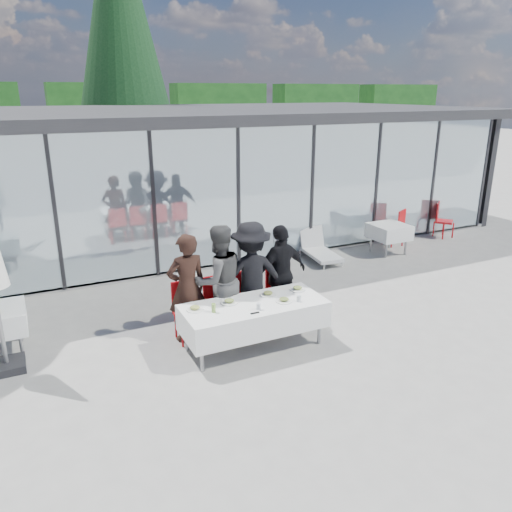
{
  "coord_description": "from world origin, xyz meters",
  "views": [
    {
      "loc": [
        -3.39,
        -6.21,
        3.9
      ],
      "look_at": [
        0.13,
        1.2,
        1.18
      ],
      "focal_mm": 35.0,
      "sensor_mm": 36.0,
      "label": 1
    }
  ],
  "objects_px": {
    "folded_eyeglasses": "(255,313)",
    "diner_chair_d": "(279,291)",
    "plate_d": "(298,289)",
    "juice_bottle": "(214,308)",
    "spare_table_right": "(389,232)",
    "lounger": "(318,249)",
    "diner_c": "(251,276)",
    "plate_extra": "(284,300)",
    "plate_a": "(195,308)",
    "plate_b": "(229,302)",
    "spare_chair_a": "(441,218)",
    "plate_c": "(268,294)",
    "diner_d": "(281,274)",
    "conifer_tree": "(120,28)",
    "diner_chair_a": "(187,308)",
    "diner_a": "(187,288)",
    "spare_chair_b": "(397,226)",
    "diner_b": "(219,281)",
    "diner_chair_c": "(250,296)",
    "dining_table": "(254,316)",
    "diner_chair_b": "(218,302)"
  },
  "relations": [
    {
      "from": "diner_b",
      "to": "spare_chair_b",
      "type": "bearing_deg",
      "value": -162.74
    },
    {
      "from": "plate_d",
      "to": "juice_bottle",
      "type": "height_order",
      "value": "juice_bottle"
    },
    {
      "from": "diner_chair_a",
      "to": "diner_chair_b",
      "type": "height_order",
      "value": "same"
    },
    {
      "from": "plate_a",
      "to": "plate_b",
      "type": "distance_m",
      "value": 0.57
    },
    {
      "from": "diner_chair_a",
      "to": "plate_d",
      "type": "xyz_separation_m",
      "value": [
        1.75,
        -0.56,
        0.24
      ]
    },
    {
      "from": "diner_d",
      "to": "plate_a",
      "type": "distance_m",
      "value": 1.84
    },
    {
      "from": "folded_eyeglasses",
      "to": "diner_chair_d",
      "type": "bearing_deg",
      "value": 47.47
    },
    {
      "from": "diner_chair_d",
      "to": "spare_chair_b",
      "type": "xyz_separation_m",
      "value": [
        4.88,
        2.62,
        0.0
      ]
    },
    {
      "from": "diner_chair_d",
      "to": "conifer_tree",
      "type": "relative_size",
      "value": 0.09
    },
    {
      "from": "diner_a",
      "to": "plate_extra",
      "type": "bearing_deg",
      "value": 143.61
    },
    {
      "from": "dining_table",
      "to": "plate_d",
      "type": "height_order",
      "value": "plate_d"
    },
    {
      "from": "diner_b",
      "to": "conifer_tree",
      "type": "distance_m",
      "value": 13.12
    },
    {
      "from": "plate_b",
      "to": "conifer_tree",
      "type": "relative_size",
      "value": 0.03
    },
    {
      "from": "diner_a",
      "to": "spare_chair_b",
      "type": "height_order",
      "value": "diner_a"
    },
    {
      "from": "diner_b",
      "to": "diner_chair_c",
      "type": "height_order",
      "value": "diner_b"
    },
    {
      "from": "dining_table",
      "to": "plate_d",
      "type": "relative_size",
      "value": 8.53
    },
    {
      "from": "plate_c",
      "to": "spare_chair_b",
      "type": "xyz_separation_m",
      "value": [
        5.39,
        3.16,
        -0.24
      ]
    },
    {
      "from": "diner_b",
      "to": "diner_chair_c",
      "type": "bearing_deg",
      "value": 178.38
    },
    {
      "from": "spare_table_right",
      "to": "diner_chair_b",
      "type": "bearing_deg",
      "value": -157.92
    },
    {
      "from": "diner_d",
      "to": "juice_bottle",
      "type": "xyz_separation_m",
      "value": [
        -1.53,
        -0.73,
        -0.06
      ]
    },
    {
      "from": "juice_bottle",
      "to": "spare_chair_a",
      "type": "bearing_deg",
      "value": 23.59
    },
    {
      "from": "plate_a",
      "to": "spare_chair_a",
      "type": "distance_m",
      "value": 8.97
    },
    {
      "from": "diner_chair_c",
      "to": "plate_extra",
      "type": "xyz_separation_m",
      "value": [
        0.19,
        -0.88,
        0.24
      ]
    },
    {
      "from": "folded_eyeglasses",
      "to": "diner_c",
      "type": "bearing_deg",
      "value": 68.14
    },
    {
      "from": "plate_d",
      "to": "lounger",
      "type": "relative_size",
      "value": 0.19
    },
    {
      "from": "plate_extra",
      "to": "conifer_tree",
      "type": "relative_size",
      "value": 0.03
    },
    {
      "from": "spare_table_right",
      "to": "lounger",
      "type": "xyz_separation_m",
      "value": [
        -1.85,
        0.35,
        -0.3
      ]
    },
    {
      "from": "plate_a",
      "to": "spare_chair_a",
      "type": "xyz_separation_m",
      "value": [
        8.32,
        3.33,
        -0.24
      ]
    },
    {
      "from": "plate_c",
      "to": "conifer_tree",
      "type": "bearing_deg",
      "value": 87.7
    },
    {
      "from": "diner_chair_a",
      "to": "diner_chair_d",
      "type": "xyz_separation_m",
      "value": [
        1.71,
        0.0,
        0.0
      ]
    },
    {
      "from": "diner_chair_a",
      "to": "plate_a",
      "type": "bearing_deg",
      "value": -95.42
    },
    {
      "from": "diner_d",
      "to": "plate_c",
      "type": "bearing_deg",
      "value": 35.13
    },
    {
      "from": "diner_chair_b",
      "to": "plate_d",
      "type": "relative_size",
      "value": 3.68
    },
    {
      "from": "juice_bottle",
      "to": "diner_chair_c",
      "type": "bearing_deg",
      "value": 39.33
    },
    {
      "from": "diner_chair_b",
      "to": "spare_table_right",
      "type": "bearing_deg",
      "value": 22.08
    },
    {
      "from": "plate_c",
      "to": "diner_d",
      "type": "bearing_deg",
      "value": 44.38
    },
    {
      "from": "plate_d",
      "to": "plate_c",
      "type": "bearing_deg",
      "value": 178.42
    },
    {
      "from": "juice_bottle",
      "to": "folded_eyeglasses",
      "type": "relative_size",
      "value": 0.99
    },
    {
      "from": "diner_b",
      "to": "plate_b",
      "type": "relative_size",
      "value": 7.1
    },
    {
      "from": "plate_c",
      "to": "diner_c",
      "type": "bearing_deg",
      "value": 98.98
    },
    {
      "from": "diner_b",
      "to": "spare_table_right",
      "type": "distance_m",
      "value": 5.9
    },
    {
      "from": "dining_table",
      "to": "diner_c",
      "type": "xyz_separation_m",
      "value": [
        0.27,
        0.7,
        0.4
      ]
    },
    {
      "from": "diner_chair_b",
      "to": "plate_c",
      "type": "bearing_deg",
      "value": -39.33
    },
    {
      "from": "plate_b",
      "to": "lounger",
      "type": "height_order",
      "value": "plate_b"
    },
    {
      "from": "spare_table_right",
      "to": "diner_b",
      "type": "bearing_deg",
      "value": -157.47
    },
    {
      "from": "spare_table_right",
      "to": "spare_chair_b",
      "type": "bearing_deg",
      "value": 34.15
    },
    {
      "from": "diner_chair_c",
      "to": "spare_chair_a",
      "type": "bearing_deg",
      "value": 21.08
    },
    {
      "from": "diner_a",
      "to": "plate_b",
      "type": "xyz_separation_m",
      "value": [
        0.51,
        -0.52,
        -0.13
      ]
    },
    {
      "from": "diner_chair_a",
      "to": "plate_extra",
      "type": "xyz_separation_m",
      "value": [
        1.31,
        -0.88,
        0.24
      ]
    },
    {
      "from": "diner_c",
      "to": "plate_extra",
      "type": "relative_size",
      "value": 7.04
    }
  ]
}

